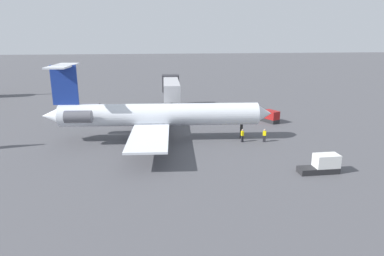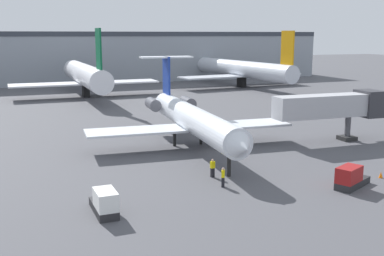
{
  "view_description": "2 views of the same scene",
  "coord_description": "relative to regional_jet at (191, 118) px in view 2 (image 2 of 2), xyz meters",
  "views": [
    {
      "loc": [
        -43.8,
        2.49,
        13.45
      ],
      "look_at": [
        -3.33,
        -2.4,
        2.14
      ],
      "focal_mm": 31.8,
      "sensor_mm": 36.0,
      "label": 1
    },
    {
      "loc": [
        -19.59,
        -45.97,
        12.64
      ],
      "look_at": [
        -1.91,
        -0.78,
        2.9
      ],
      "focal_mm": 43.85,
      "sensor_mm": 36.0,
      "label": 2
    }
  ],
  "objects": [
    {
      "name": "baggage_tug_trailing",
      "position": [
        -13.03,
        -16.63,
        -2.6
      ],
      "size": [
        1.49,
        4.03,
        1.9
      ],
      "color": "#262628",
      "rests_on": "ground_plane"
    },
    {
      "name": "ground_plane",
      "position": [
        0.83,
        -2.32,
        -3.49
      ],
      "size": [
        400.0,
        400.0,
        0.1
      ],
      "primitive_type": "cube",
      "color": "#4C4C51"
    },
    {
      "name": "parked_airliner_centre",
      "position": [
        33.96,
        53.11,
        0.83
      ],
      "size": [
        32.37,
        38.2,
        13.36
      ],
      "color": "silver",
      "rests_on": "ground_plane"
    },
    {
      "name": "ground_crew_loader",
      "position": [
        -2.28,
        -11.26,
        -2.58
      ],
      "size": [
        0.43,
        0.32,
        1.69
      ],
      "color": "black",
      "rests_on": "ground_plane"
    },
    {
      "name": "traffic_cone_near",
      "position": [
        11.67,
        -16.95,
        -3.17
      ],
      "size": [
        0.36,
        0.36,
        0.55
      ],
      "color": "orange",
      "rests_on": "ground_plane"
    },
    {
      "name": "parked_airliner_west_mid",
      "position": [
        -4.2,
        48.53,
        0.99
      ],
      "size": [
        29.73,
        35.37,
        13.67
      ],
      "color": "white",
      "rests_on": "ground_plane"
    },
    {
      "name": "terminal_building",
      "position": [
        0.83,
        84.7,
        3.22
      ],
      "size": [
        133.93,
        25.14,
        13.29
      ],
      "color": "#8C939E",
      "rests_on": "ground_plane"
    },
    {
      "name": "regional_jet",
      "position": [
        0.0,
        0.0,
        0.0
      ],
      "size": [
        23.63,
        29.66,
        9.77
      ],
      "color": "silver",
      "rests_on": "ground_plane"
    },
    {
      "name": "ground_crew_marshaller",
      "position": [
        -2.58,
        -14.1,
        -2.58
      ],
      "size": [
        0.42,
        0.48,
        1.69
      ],
      "color": "black",
      "rests_on": "ground_plane"
    },
    {
      "name": "jet_bridge",
      "position": [
        17.17,
        -3.34,
        0.83
      ],
      "size": [
        13.95,
        3.43,
        5.96
      ],
      "color": "#ADADB2",
      "rests_on": "ground_plane"
    },
    {
      "name": "baggage_tug_lead",
      "position": [
        7.24,
        -18.2,
        -2.6
      ],
      "size": [
        4.21,
        2.99,
        1.9
      ],
      "color": "#262628",
      "rests_on": "ground_plane"
    }
  ]
}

